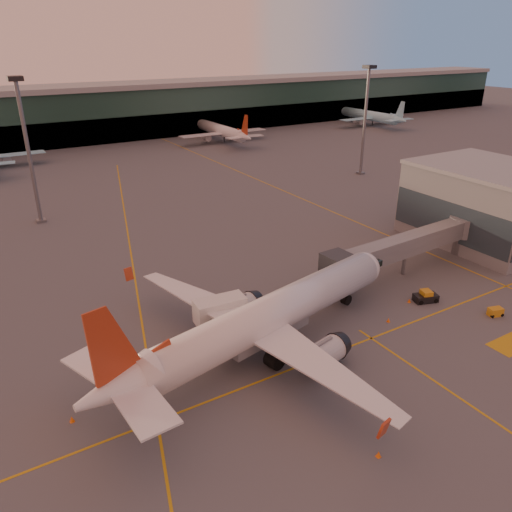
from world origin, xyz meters
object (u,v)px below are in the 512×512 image
gpu_cart (495,312)px  pushback_tug (426,297)px  catering_truck (221,314)px  main_airplane (263,320)px

gpu_cart → pushback_tug: size_ratio=0.59×
catering_truck → pushback_tug: bearing=-10.0°
gpu_cart → catering_truck: bearing=172.4°
main_airplane → catering_truck: bearing=97.9°
catering_truck → gpu_cart: bearing=-19.5°
main_airplane → gpu_cart: (28.58, -8.25, -3.53)m
gpu_cart → pushback_tug: pushback_tug is taller
gpu_cart → pushback_tug: bearing=139.6°
main_airplane → gpu_cart: bearing=-28.4°
gpu_cart → pushback_tug: 8.28m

